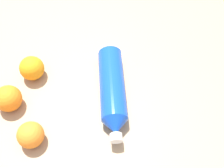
{
  "coord_description": "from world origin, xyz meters",
  "views": [
    {
      "loc": [
        -0.29,
        -0.26,
        0.72
      ],
      "look_at": [
        0.03,
        0.04,
        0.04
      ],
      "focal_mm": 41.92,
      "sensor_mm": 36.0,
      "label": 1
    }
  ],
  "objects_px": {
    "orange_2": "(8,98)",
    "orange_0": "(31,135)",
    "water_bottle": "(112,91)",
    "orange_1": "(32,68)"
  },
  "relations": [
    {
      "from": "orange_2",
      "to": "orange_1",
      "type": "bearing_deg",
      "value": 18.76
    },
    {
      "from": "water_bottle",
      "to": "orange_1",
      "type": "height_order",
      "value": "same"
    },
    {
      "from": "orange_1",
      "to": "orange_0",
      "type": "bearing_deg",
      "value": -128.21
    },
    {
      "from": "orange_2",
      "to": "orange_0",
      "type": "bearing_deg",
      "value": -99.92
    },
    {
      "from": "water_bottle",
      "to": "orange_0",
      "type": "height_order",
      "value": "water_bottle"
    },
    {
      "from": "water_bottle",
      "to": "orange_0",
      "type": "distance_m",
      "value": 0.27
    },
    {
      "from": "water_bottle",
      "to": "orange_2",
      "type": "relative_size",
      "value": 3.28
    },
    {
      "from": "water_bottle",
      "to": "orange_0",
      "type": "bearing_deg",
      "value": -61.42
    },
    {
      "from": "orange_1",
      "to": "orange_2",
      "type": "relative_size",
      "value": 0.98
    },
    {
      "from": "orange_0",
      "to": "water_bottle",
      "type": "bearing_deg",
      "value": -14.47
    }
  ]
}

